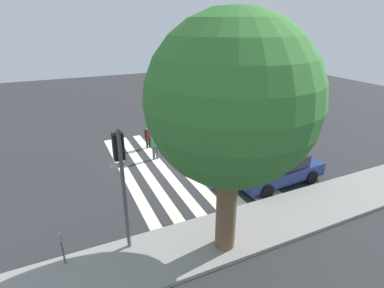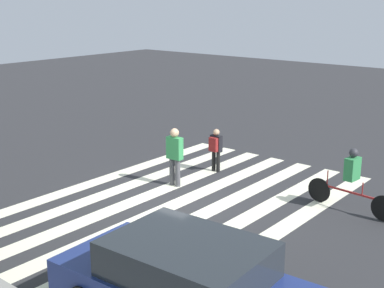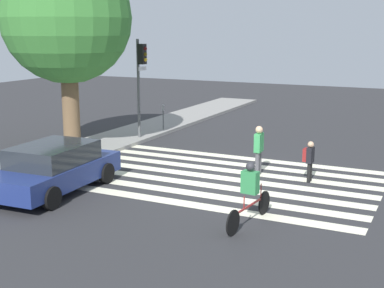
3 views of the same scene
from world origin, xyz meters
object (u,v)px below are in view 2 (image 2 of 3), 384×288
object	(u,v)px
pedestrian_adult_tall_backpack	(175,154)
car_parked_silver_sedan	(188,283)
pedestrian_adult_blue_shirt	(216,147)
cyclist_mid_street	(352,177)

from	to	relation	value
pedestrian_adult_tall_backpack	car_parked_silver_sedan	xyz separation A→B (m)	(-4.43, 4.79, -0.19)
pedestrian_adult_tall_backpack	car_parked_silver_sedan	world-z (taller)	pedestrian_adult_tall_backpack
pedestrian_adult_blue_shirt	cyclist_mid_street	distance (m)	4.38
pedestrian_adult_blue_shirt	pedestrian_adult_tall_backpack	bearing A→B (deg)	-90.79
pedestrian_adult_tall_backpack	car_parked_silver_sedan	size ratio (longest dim) A/B	0.37
cyclist_mid_street	car_parked_silver_sedan	world-z (taller)	cyclist_mid_street
cyclist_mid_street	pedestrian_adult_blue_shirt	bearing A→B (deg)	1.12
pedestrian_adult_tall_backpack	pedestrian_adult_blue_shirt	xyz separation A→B (m)	(-0.12, -1.70, -0.16)
cyclist_mid_street	car_parked_silver_sedan	size ratio (longest dim) A/B	0.52
car_parked_silver_sedan	pedestrian_adult_tall_backpack	bearing A→B (deg)	-49.88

